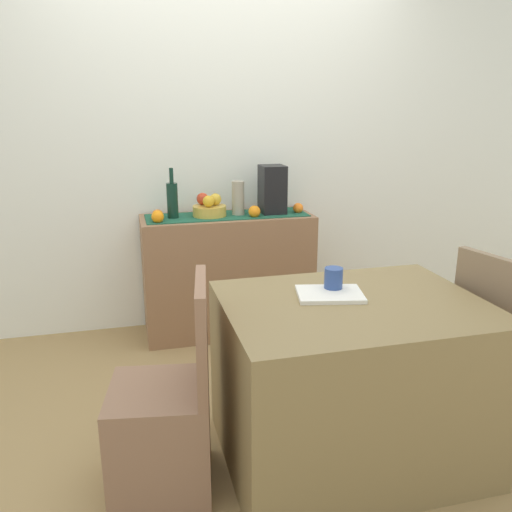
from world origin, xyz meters
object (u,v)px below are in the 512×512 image
Objects in this scene: chair_by_corner at (504,379)px; ceramic_vase at (238,198)px; coffee_cup at (333,280)px; fruit_bowl at (209,211)px; sideboard_console at (228,274)px; wine_bottle at (172,200)px; open_book at (330,294)px; dining_table at (350,380)px; coffee_maker at (272,190)px; chair_near_window at (165,428)px.

ceramic_vase is at bearing 123.54° from chair_by_corner.
ceramic_vase is 2.09× the size of coffee_cup.
chair_by_corner reaches higher than coffee_cup.
fruit_bowl reaches higher than coffee_cup.
coffee_cup reaches higher than sideboard_console.
wine_bottle is 1.50m from open_book.
sideboard_console is at bearing 99.44° from dining_table.
dining_table is (-0.07, -1.48, -0.62)m from coffee_maker.
coffee_maker is 1.87m from chair_near_window.
coffee_cup is (-0.04, 0.14, 0.42)m from dining_table.
wine_bottle is 1.17× the size of open_book.
dining_table is at bearing -83.47° from ceramic_vase.
chair_by_corner is at bearing -46.28° from wine_bottle.
ceramic_vase is (0.19, 0.00, 0.07)m from fruit_bowl.
fruit_bowl is 0.97× the size of ceramic_vase.
coffee_maker is at bearing 0.00° from wine_bottle.
coffee_cup is (0.33, -1.34, -0.07)m from fruit_bowl.
sideboard_console is at bearing 0.00° from fruit_bowl.
sideboard_console is 10.39× the size of coffee_cup.
chair_by_corner is at bearing -63.28° from coffee_maker.
fruit_bowl is at bearing 180.00° from sideboard_console.
coffee_maker is at bearing 0.00° from fruit_bowl.
coffee_cup is at bearing -67.15° from wine_bottle.
coffee_cup reaches higher than dining_table.
wine_bottle reaches higher than chair_near_window.
coffee_cup is 0.12× the size of chair_by_corner.
coffee_maker reaches higher than chair_near_window.
open_book is 0.89m from chair_near_window.
coffee_maker is (0.43, 0.00, 0.12)m from fruit_bowl.
sideboard_console is 1.44m from open_book.
fruit_bowl reaches higher than dining_table.
wine_bottle is 1.43× the size of ceramic_vase.
chair_near_window is (-0.57, -1.48, -0.15)m from sideboard_console.
coffee_cup is 0.95m from chair_near_window.
chair_by_corner reaches higher than sideboard_console.
sideboard_console is 0.47m from fruit_bowl.
coffee_cup is at bearing -84.43° from ceramic_vase.
chair_by_corner is (0.98, -1.48, -0.67)m from ceramic_vase.
sideboard_console is 0.53m from ceramic_vase.
wine_bottle is 0.36× the size of chair_by_corner.
coffee_cup is at bearing -81.22° from sideboard_console.
fruit_bowl is at bearing 128.46° from chair_by_corner.
sideboard_console is at bearing 180.00° from ceramic_vase.
coffee_maker is 0.30× the size of dining_table.
coffee_maker is at bearing 116.72° from chair_by_corner.
ceramic_vase is at bearing 95.57° from coffee_cup.
chair_by_corner reaches higher than open_book.
wine_bottle reaches higher than dining_table.
fruit_bowl is at bearing 180.00° from ceramic_vase.
chair_near_window reaches higher than open_book.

